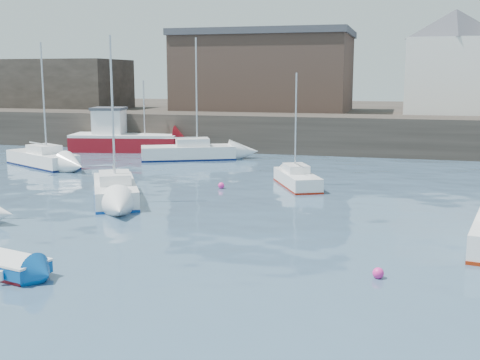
% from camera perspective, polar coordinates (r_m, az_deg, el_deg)
% --- Properties ---
extents(water, '(220.00, 220.00, 0.00)m').
position_cam_1_polar(water, '(16.90, -10.98, -11.83)').
color(water, '#2D4760').
rests_on(water, ground).
extents(quay_wall, '(90.00, 5.00, 3.00)m').
position_cam_1_polar(quay_wall, '(49.77, 6.99, 4.39)').
color(quay_wall, '#28231E').
rests_on(quay_wall, ground).
extents(land_strip, '(90.00, 32.00, 2.80)m').
position_cam_1_polar(land_strip, '(67.58, 9.21, 5.69)').
color(land_strip, '#28231E').
rests_on(land_strip, ground).
extents(bldg_east_d, '(11.14, 11.14, 8.95)m').
position_cam_1_polar(bldg_east_d, '(55.69, 19.59, 10.52)').
color(bldg_east_d, white).
rests_on(bldg_east_d, land_strip).
extents(warehouse, '(16.40, 10.40, 7.60)m').
position_cam_1_polar(warehouse, '(58.52, 2.34, 10.29)').
color(warehouse, '#3D2D26').
rests_on(warehouse, land_strip).
extents(bldg_west, '(14.00, 8.00, 5.00)m').
position_cam_1_polar(bldg_west, '(66.12, -17.03, 8.68)').
color(bldg_west, '#353028').
rests_on(bldg_west, land_strip).
extents(blue_dinghy, '(3.27, 2.01, 0.58)m').
position_cam_1_polar(blue_dinghy, '(20.54, -21.50, -7.46)').
color(blue_dinghy, maroon).
rests_on(blue_dinghy, ground).
extents(fishing_boat, '(9.21, 4.92, 5.79)m').
position_cam_1_polar(fishing_boat, '(51.02, -11.13, 3.98)').
color(fishing_boat, maroon).
rests_on(fishing_boat, ground).
extents(sailboat_b, '(4.81, 6.47, 8.09)m').
position_cam_1_polar(sailboat_b, '(30.86, -11.77, -0.92)').
color(sailboat_b, white).
rests_on(sailboat_b, ground).
extents(sailboat_e, '(6.71, 4.93, 8.38)m').
position_cam_1_polar(sailboat_e, '(43.70, -18.22, 1.95)').
color(sailboat_e, white).
rests_on(sailboat_e, ground).
extents(sailboat_f, '(3.52, 5.08, 6.36)m').
position_cam_1_polar(sailboat_f, '(34.09, 5.42, 0.12)').
color(sailboat_f, white).
rests_on(sailboat_f, ground).
extents(sailboat_h, '(7.21, 4.96, 8.91)m').
position_cam_1_polar(sailboat_h, '(45.01, -4.90, 2.68)').
color(sailboat_h, white).
rests_on(sailboat_h, ground).
extents(buoy_mid, '(0.36, 0.36, 0.36)m').
position_cam_1_polar(buoy_mid, '(19.37, 12.95, -9.05)').
color(buoy_mid, '#EB2990').
rests_on(buoy_mid, ground).
extents(buoy_far, '(0.35, 0.35, 0.35)m').
position_cam_1_polar(buoy_far, '(33.48, -1.79, -0.79)').
color(buoy_far, '#EB2990').
rests_on(buoy_far, ground).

